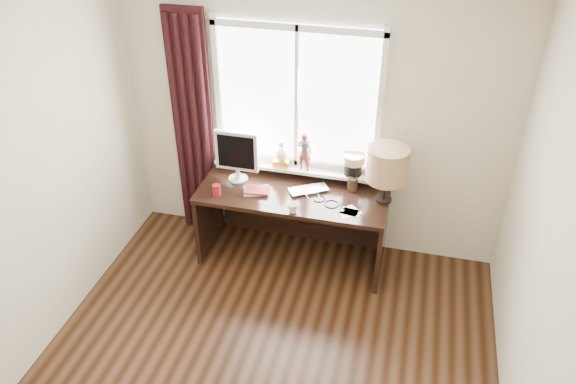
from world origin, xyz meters
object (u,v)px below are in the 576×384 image
(red_cup, at_px, (217,190))
(monitor, at_px, (237,153))
(laptop, at_px, (309,190))
(desk, at_px, (295,208))
(table_lamp, at_px, (387,165))
(mug, at_px, (293,208))

(red_cup, bearing_deg, monitor, 70.79)
(laptop, relative_size, red_cup, 3.49)
(desk, relative_size, monitor, 3.47)
(red_cup, bearing_deg, table_lamp, 10.11)
(mug, distance_m, monitor, 0.76)
(desk, height_order, table_lamp, table_lamp)
(laptop, height_order, monitor, monitor)
(laptop, height_order, table_lamp, table_lamp)
(laptop, xyz_separation_m, monitor, (-0.68, 0.04, 0.26))
(laptop, height_order, mug, mug)
(laptop, xyz_separation_m, desk, (-0.14, 0.05, -0.26))
(monitor, bearing_deg, laptop, -3.05)
(mug, distance_m, table_lamp, 0.87)
(red_cup, distance_m, table_lamp, 1.50)
(desk, height_order, monitor, monitor)
(laptop, bearing_deg, desk, 129.43)
(laptop, height_order, red_cup, red_cup)
(mug, distance_m, red_cup, 0.72)
(table_lamp, bearing_deg, monitor, 178.66)
(laptop, distance_m, monitor, 0.73)
(desk, relative_size, table_lamp, 3.27)
(monitor, bearing_deg, red_cup, -109.21)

